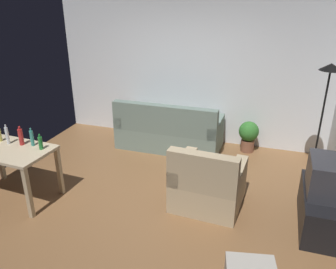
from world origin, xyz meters
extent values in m
cube|color=brown|center=(0.00, 0.00, -0.01)|extent=(5.20, 4.40, 0.02)
cube|color=silver|center=(0.00, 2.20, 1.35)|extent=(5.20, 0.10, 2.70)
cube|color=slate|center=(-0.24, 1.65, 0.20)|extent=(1.90, 0.84, 0.40)
cube|color=slate|center=(-0.24, 1.31, 0.66)|extent=(1.90, 0.16, 0.52)
cube|color=slate|center=(0.63, 1.65, 0.51)|extent=(0.16, 0.84, 0.22)
cube|color=slate|center=(-1.11, 1.65, 0.51)|extent=(0.16, 0.84, 0.22)
cube|color=black|center=(2.25, -0.02, 0.24)|extent=(0.44, 1.10, 0.48)
cube|color=#2D2D33|center=(2.25, -0.02, 0.70)|extent=(0.40, 0.60, 0.44)
cylinder|color=black|center=(2.25, 1.24, 0.01)|extent=(0.26, 0.26, 0.03)
cylinder|color=black|center=(2.25, 1.24, 0.87)|extent=(0.03, 0.03, 1.68)
cone|color=black|center=(2.25, 1.24, 1.76)|extent=(0.32, 0.32, 0.10)
cube|color=#C6B28E|center=(-1.82, -0.66, 0.74)|extent=(1.24, 0.77, 0.04)
cube|color=tan|center=(-1.28, -1.00, 0.36)|extent=(0.06, 0.06, 0.72)
cube|color=tan|center=(-2.36, -0.31, 0.36)|extent=(0.06, 0.06, 0.72)
cube|color=tan|center=(-1.24, -0.38, 0.36)|extent=(0.06, 0.06, 0.72)
cylinder|color=brown|center=(1.18, 1.90, 0.11)|extent=(0.24, 0.24, 0.22)
sphere|color=#2D6B28|center=(1.18, 1.90, 0.39)|extent=(0.36, 0.36, 0.36)
cube|color=tan|center=(0.84, 0.02, 0.20)|extent=(0.95, 0.89, 0.40)
cube|color=tan|center=(0.82, -0.32, 0.66)|extent=(0.91, 0.21, 0.52)
cube|color=tan|center=(1.21, 0.00, 0.51)|extent=(0.21, 0.85, 0.22)
cube|color=tan|center=(0.47, 0.04, 0.51)|extent=(0.21, 0.85, 0.22)
cylinder|color=silver|center=(-1.92, -0.53, 0.88)|extent=(0.05, 0.05, 0.24)
cylinder|color=silver|center=(-1.92, -0.53, 1.02)|extent=(0.02, 0.02, 0.04)
cylinder|color=#AD2323|center=(-1.71, -0.50, 0.88)|extent=(0.06, 0.06, 0.23)
cylinder|color=#AD2323|center=(-1.71, -0.50, 1.01)|extent=(0.03, 0.03, 0.04)
cylinder|color=teal|center=(-1.55, -0.47, 0.87)|extent=(0.05, 0.05, 0.22)
cylinder|color=teal|center=(-1.55, -0.47, 1.00)|extent=(0.02, 0.02, 0.04)
cylinder|color=#1E722D|center=(-1.37, -0.54, 0.85)|extent=(0.06, 0.06, 0.18)
cylinder|color=#1E722D|center=(-1.37, -0.54, 0.96)|extent=(0.03, 0.03, 0.04)
camera|label=1|loc=(1.56, -3.96, 2.75)|focal=36.43mm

